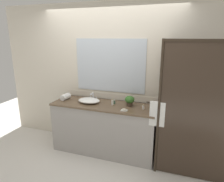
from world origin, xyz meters
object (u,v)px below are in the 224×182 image
object	(u,v)px
sink_basin	(89,100)
soap_dish	(124,110)
rolled_towel_near_edge	(66,97)
amenity_bottle_lotion	(143,107)
amenity_bottle_shampoo	(112,102)
faucet	(93,97)
amenity_bottle_body_wash	(114,102)
potted_plant	(130,100)

from	to	relation	value
sink_basin	soap_dish	world-z (taller)	sink_basin
soap_dish	rolled_towel_near_edge	world-z (taller)	rolled_towel_near_edge
sink_basin	rolled_towel_near_edge	distance (m)	0.48
amenity_bottle_lotion	amenity_bottle_shampoo	distance (m)	0.54
amenity_bottle_lotion	faucet	bearing A→B (deg)	169.44
faucet	amenity_bottle_body_wash	bearing A→B (deg)	-11.93
potted_plant	amenity_bottle_shampoo	size ratio (longest dim) A/B	1.73
soap_dish	amenity_bottle_lotion	size ratio (longest dim) A/B	1.34
soap_dish	amenity_bottle_shampoo	world-z (taller)	amenity_bottle_shampoo
soap_dish	amenity_bottle_body_wash	world-z (taller)	amenity_bottle_body_wash
sink_basin	soap_dish	bearing A→B (deg)	-14.75
rolled_towel_near_edge	faucet	bearing A→B (deg)	17.53
potted_plant	amenity_bottle_body_wash	xyz separation A→B (m)	(-0.27, 0.01, -0.06)
faucet	amenity_bottle_body_wash	size ratio (longest dim) A/B	2.27
amenity_bottle_body_wash	amenity_bottle_shampoo	bearing A→B (deg)	-109.34
amenity_bottle_body_wash	amenity_bottle_lotion	size ratio (longest dim) A/B	1.01
amenity_bottle_lotion	soap_dish	bearing A→B (deg)	-147.17
amenity_bottle_body_wash	potted_plant	bearing A→B (deg)	-1.38
rolled_towel_near_edge	sink_basin	bearing A→B (deg)	-2.21
sink_basin	rolled_towel_near_edge	xyz separation A→B (m)	(-0.48, 0.02, 0.01)
soap_dish	rolled_towel_near_edge	bearing A→B (deg)	170.31
faucet	soap_dish	size ratio (longest dim) A/B	1.70
amenity_bottle_body_wash	amenity_bottle_shampoo	size ratio (longest dim) A/B	0.76
faucet	amenity_bottle_shampoo	distance (m)	0.45
amenity_bottle_lotion	amenity_bottle_shampoo	xyz separation A→B (m)	(-0.54, 0.03, 0.01)
faucet	soap_dish	xyz separation A→B (m)	(0.69, -0.35, -0.03)
amenity_bottle_body_wash	sink_basin	bearing A→B (deg)	-170.11
soap_dish	amenity_bottle_shampoo	distance (m)	0.34
sink_basin	amenity_bottle_lotion	distance (m)	0.96
faucet	amenity_bottle_shampoo	bearing A→B (deg)	-18.90
sink_basin	amenity_bottle_body_wash	distance (m)	0.45
amenity_bottle_shampoo	rolled_towel_near_edge	size ratio (longest dim) A/B	0.51
sink_basin	soap_dish	xyz separation A→B (m)	(0.69, -0.18, -0.03)
faucet	soap_dish	distance (m)	0.78
amenity_bottle_shampoo	rolled_towel_near_edge	world-z (taller)	rolled_towel_near_edge
amenity_bottle_body_wash	amenity_bottle_lotion	xyz separation A→B (m)	(0.52, -0.09, -0.00)
faucet	rolled_towel_near_edge	world-z (taller)	faucet
amenity_bottle_body_wash	amenity_bottle_shampoo	world-z (taller)	amenity_bottle_shampoo
sink_basin	amenity_bottle_shampoo	size ratio (longest dim) A/B	3.91
amenity_bottle_lotion	amenity_bottle_shampoo	world-z (taller)	amenity_bottle_shampoo
amenity_bottle_shampoo	faucet	bearing A→B (deg)	161.10
soap_dish	sink_basin	bearing A→B (deg)	165.25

